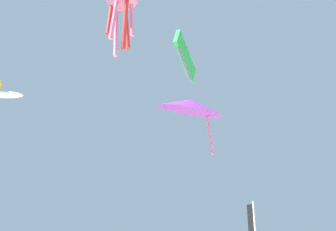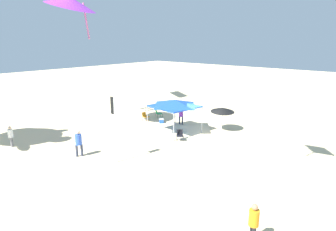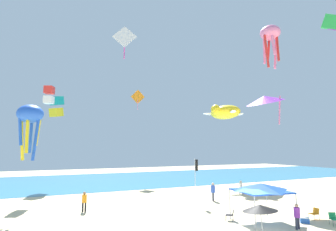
# 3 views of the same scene
# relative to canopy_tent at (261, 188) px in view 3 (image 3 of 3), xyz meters

# --- Properties ---
(ground) EXTENTS (120.00, 120.00, 0.10)m
(ground) POSITION_rel_canopy_tent_xyz_m (-2.02, -1.03, -2.55)
(ground) COLOR beige
(ocean_strip) EXTENTS (120.00, 25.61, 0.02)m
(ocean_strip) POSITION_rel_canopy_tent_xyz_m (-2.02, 31.55, -2.49)
(ocean_strip) COLOR teal
(ocean_strip) RESTS_ON ground
(canopy_tent) EXTENTS (3.84, 3.76, 2.81)m
(canopy_tent) POSITION_rel_canopy_tent_xyz_m (0.00, 0.00, 0.00)
(canopy_tent) COLOR #B7B7BC
(canopy_tent) RESTS_ON ground
(beach_umbrella) EXTENTS (2.05, 2.05, 2.17)m
(beach_umbrella) POSITION_rel_canopy_tent_xyz_m (-2.91, -2.95, -0.63)
(beach_umbrella) COLOR silver
(beach_umbrella) RESTS_ON ground
(folding_chair_left_of_tent) EXTENTS (0.75, 0.79, 0.82)m
(folding_chair_left_of_tent) POSITION_rel_canopy_tent_xyz_m (4.24, -2.54, -2.03)
(folding_chair_left_of_tent) COLOR black
(folding_chair_left_of_tent) RESTS_ON ground
(folding_chair_near_cooler) EXTENTS (0.81, 0.81, 0.82)m
(folding_chair_near_cooler) POSITION_rel_canopy_tent_xyz_m (-1.70, 1.40, -2.03)
(folding_chair_near_cooler) COLOR black
(folding_chair_near_cooler) RESTS_ON ground
(folding_chair_facing_ocean) EXTENTS (0.63, 0.55, 0.82)m
(folding_chair_facing_ocean) POSITION_rel_canopy_tent_xyz_m (4.44, -0.91, -2.03)
(folding_chair_facing_ocean) COLOR black
(folding_chair_facing_ocean) RESTS_ON ground
(cooler_box) EXTENTS (0.73, 0.72, 0.40)m
(cooler_box) POSITION_rel_canopy_tent_xyz_m (2.74, -1.36, -2.30)
(cooler_box) COLOR blue
(cooler_box) RESTS_ON ground
(banner_flag) EXTENTS (0.36, 0.06, 4.40)m
(banner_flag) POSITION_rel_canopy_tent_xyz_m (-1.19, 7.43, 0.13)
(banner_flag) COLOR silver
(banner_flag) RESTS_ON ground
(person_far_stroller) EXTENTS (0.44, 0.45, 1.84)m
(person_far_stroller) POSITION_rel_canopy_tent_xyz_m (1.46, 8.42, -1.42)
(person_far_stroller) COLOR #33384C
(person_far_stroller) RESTS_ON ground
(person_beachcomber) EXTENTS (0.39, 0.37, 1.57)m
(person_beachcomber) POSITION_rel_canopy_tent_xyz_m (6.90, 10.63, -1.58)
(person_beachcomber) COLOR slate
(person_beachcomber) RESTS_ON ground
(person_watching_sky) EXTENTS (0.40, 0.40, 1.67)m
(person_watching_sky) POSITION_rel_canopy_tent_xyz_m (-11.32, 8.98, -1.52)
(person_watching_sky) COLOR black
(person_watching_sky) RESTS_ON ground
(person_near_umbrella) EXTENTS (0.43, 0.39, 1.66)m
(person_near_umbrella) POSITION_rel_canopy_tent_xyz_m (1.02, -2.20, -1.53)
(person_near_umbrella) COLOR #33384C
(person_near_umbrella) RESTS_ON ground
(kite_diamond_orange) EXTENTS (2.49, 0.52, 3.54)m
(kite_diamond_orange) POSITION_rel_canopy_tent_xyz_m (-0.16, 28.72, 11.72)
(kite_diamond_orange) COLOR orange
(kite_octopus_blue) EXTENTS (2.05, 2.05, 4.55)m
(kite_octopus_blue) POSITION_rel_canopy_tent_xyz_m (-15.86, 8.99, 5.45)
(kite_octopus_blue) COLOR blue
(kite_box_teal) EXTENTS (2.19, 2.19, 3.29)m
(kite_box_teal) POSITION_rel_canopy_tent_xyz_m (-13.22, 28.13, 9.20)
(kite_box_teal) COLOR teal
(kite_turtle_yellow) EXTENTS (6.74, 6.64, 2.54)m
(kite_turtle_yellow) POSITION_rel_canopy_tent_xyz_m (10.08, 17.54, 8.32)
(kite_turtle_yellow) COLOR yellow
(kite_delta_purple) EXTENTS (4.79, 4.75, 3.61)m
(kite_delta_purple) POSITION_rel_canopy_tent_xyz_m (6.02, 5.32, 7.97)
(kite_delta_purple) COLOR purple
(kite_diamond_white) EXTENTS (2.38, 0.93, 3.59)m
(kite_diamond_white) POSITION_rel_canopy_tent_xyz_m (-7.76, 10.19, 14.12)
(kite_diamond_white) COLOR white
(kite_octopus_pink) EXTENTS (2.46, 2.46, 5.47)m
(kite_octopus_pink) POSITION_rel_canopy_tent_xyz_m (10.42, 8.37, 17.00)
(kite_octopus_pink) COLOR pink
(kite_box_red) EXTENTS (1.34, 1.35, 2.17)m
(kite_box_red) POSITION_rel_canopy_tent_xyz_m (-14.43, 20.34, 9.46)
(kite_box_red) COLOR red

